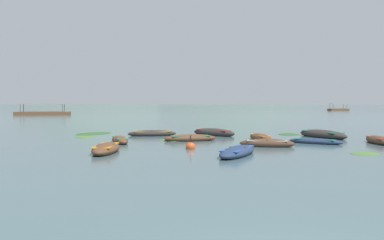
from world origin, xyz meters
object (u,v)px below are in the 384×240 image
rowboat_1 (238,152)px  rowboat_11 (120,140)px  rowboat_8 (260,138)px  rowboat_3 (214,133)px  mooring_buoy (190,147)px  rowboat_5 (106,149)px  rowboat_10 (315,141)px  rowboat_4 (322,134)px  ferry_0 (43,113)px  rowboat_13 (379,140)px  rowboat_0 (190,138)px  rowboat_9 (152,134)px  rowboat_6 (267,144)px  ferry_1 (338,109)px

rowboat_1 → rowboat_11: size_ratio=1.26×
rowboat_8 → rowboat_3: bearing=127.2°
rowboat_1 → mooring_buoy: 3.28m
rowboat_5 → rowboat_10: rowboat_5 is taller
rowboat_4 → rowboat_1: bearing=-127.7°
rowboat_8 → mooring_buoy: (-4.59, -4.87, -0.06)m
rowboat_1 → ferry_0: ferry_0 is taller
rowboat_3 → mooring_buoy: (-1.77, -8.58, -0.10)m
rowboat_13 → rowboat_0: bearing=171.4°
rowboat_1 → rowboat_8: bearing=71.7°
rowboat_4 → rowboat_11: (-13.60, -3.51, -0.05)m
rowboat_9 → mooring_buoy: bearing=-71.3°
rowboat_6 → rowboat_11: 8.81m
rowboat_1 → rowboat_10: (5.30, 5.14, -0.04)m
rowboat_11 → rowboat_13: bearing=-2.0°
rowboat_5 → rowboat_13: rowboat_5 is taller
rowboat_9 → rowboat_8: bearing=-24.7°
rowboat_4 → rowboat_5: (-13.45, -8.15, -0.03)m
rowboat_4 → rowboat_8: rowboat_4 is taller
rowboat_6 → ferry_0: ferry_0 is taller
rowboat_5 → rowboat_8: bearing=35.6°
rowboat_9 → rowboat_11: 5.23m
rowboat_3 → ferry_0: bearing=122.4°
rowboat_1 → rowboat_9: 11.84m
rowboat_5 → rowboat_11: size_ratio=1.12×
rowboat_9 → rowboat_3: bearing=3.8°
mooring_buoy → rowboat_5: bearing=-161.6°
rowboat_1 → rowboat_6: rowboat_6 is taller
rowboat_6 → rowboat_13: 7.24m
ferry_0 → ferry_1: bearing=31.5°
rowboat_6 → ferry_1: ferry_1 is taller
rowboat_0 → rowboat_3: (1.76, 4.15, 0.04)m
rowboat_1 → rowboat_6: bearing=59.4°
rowboat_3 → rowboat_11: 8.06m
rowboat_10 → ferry_0: ferry_0 is taller
rowboat_13 → ferry_1: size_ratio=0.45×
rowboat_3 → rowboat_5: (-5.90, -9.95, -0.03)m
rowboat_5 → rowboat_10: bearing=19.2°
rowboat_11 → rowboat_13: 15.58m
rowboat_4 → rowboat_11: bearing=-165.5°
rowboat_4 → rowboat_13: (1.97, -4.06, -0.03)m
rowboat_6 → rowboat_8: size_ratio=0.99×
rowboat_10 → ferry_0: (-37.13, 55.44, 0.32)m
rowboat_8 → ferry_0: (-34.26, 53.24, 0.28)m
rowboat_0 → rowboat_5: rowboat_5 is taller
mooring_buoy → rowboat_0: bearing=89.9°
rowboat_3 → rowboat_8: bearing=-52.8°
rowboat_9 → rowboat_11: (-1.49, -5.01, -0.00)m
rowboat_3 → mooring_buoy: mooring_buoy is taller
rowboat_4 → ferry_1: size_ratio=0.63×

